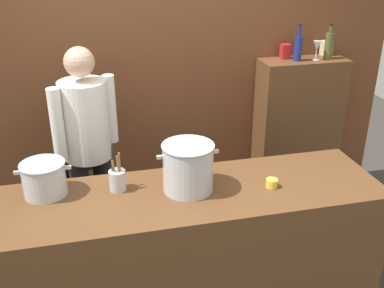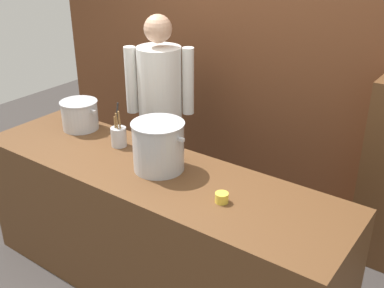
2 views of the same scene
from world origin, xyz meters
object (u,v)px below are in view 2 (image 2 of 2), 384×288
at_px(stockpot_large, 158,146).
at_px(utensil_crock, 119,136).
at_px(chef, 160,104).
at_px(stockpot_small, 80,115).
at_px(butter_jar, 222,198).

xyz_separation_m(stockpot_large, utensil_crock, (-0.42, 0.09, -0.08)).
xyz_separation_m(chef, stockpot_small, (-0.26, -0.59, 0.04)).
height_order(stockpot_large, stockpot_small, stockpot_large).
xyz_separation_m(stockpot_small, butter_jar, (1.37, -0.24, -0.08)).
bearing_deg(stockpot_small, stockpot_large, -9.60).
height_order(stockpot_small, utensil_crock, utensil_crock).
bearing_deg(chef, utensil_crock, 72.69).
bearing_deg(utensil_crock, stockpot_small, 173.25).
xyz_separation_m(stockpot_large, butter_jar, (0.51, -0.10, -0.12)).
relative_size(stockpot_large, stockpot_small, 1.15).
distance_m(stockpot_large, stockpot_small, 0.87).
bearing_deg(stockpot_large, chef, 128.76).
distance_m(chef, stockpot_large, 0.94).
distance_m(chef, utensil_crock, 0.66).
height_order(chef, butter_jar, chef).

